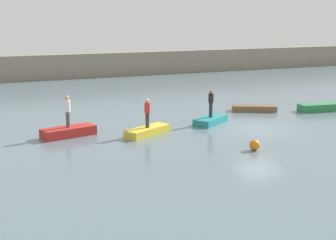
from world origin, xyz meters
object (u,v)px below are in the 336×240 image
object	(u,v)px
person_red_shirt	(147,111)
mooring_buoy	(255,145)
rowboat_brown	(254,108)
rowboat_red	(68,132)
rowboat_yellow	(147,131)
rowboat_green	(320,107)
person_white_shirt	(67,109)
person_dark_shirt	(211,102)
rowboat_teal	(211,120)

from	to	relation	value
person_red_shirt	mooring_buoy	world-z (taller)	person_red_shirt
rowboat_brown	rowboat_red	bearing A→B (deg)	-144.08
rowboat_yellow	rowboat_green	xyz separation A→B (m)	(13.65, 1.58, 0.04)
rowboat_yellow	person_red_shirt	size ratio (longest dim) A/B	1.78
rowboat_red	person_white_shirt	xyz separation A→B (m)	(0.00, -0.00, 1.26)
rowboat_yellow	person_red_shirt	distance (m)	1.13
rowboat_green	person_dark_shirt	world-z (taller)	person_dark_shirt
person_white_shirt	person_red_shirt	bearing A→B (deg)	-19.00
person_red_shirt	person_dark_shirt	bearing A→B (deg)	13.52
rowboat_brown	person_white_shirt	bearing A→B (deg)	-144.08
rowboat_brown	person_white_shirt	xyz separation A→B (m)	(-13.53, -1.93, 1.31)
person_dark_shirt	rowboat_brown	bearing A→B (deg)	25.32
person_dark_shirt	person_red_shirt	bearing A→B (deg)	-166.48
rowboat_yellow	rowboat_teal	xyz separation A→B (m)	(4.66, 1.12, -0.01)
rowboat_green	person_red_shirt	bearing A→B (deg)	-164.98
person_red_shirt	rowboat_green	bearing A→B (deg)	6.59
rowboat_green	mooring_buoy	size ratio (longest dim) A/B	5.68
rowboat_red	person_red_shirt	distance (m)	4.51
rowboat_yellow	person_white_shirt	distance (m)	4.57
rowboat_red	rowboat_teal	world-z (taller)	rowboat_red
rowboat_yellow	person_dark_shirt	world-z (taller)	person_dark_shirt
rowboat_yellow	person_white_shirt	xyz separation A→B (m)	(-4.14, 1.43, 1.31)
rowboat_yellow	person_dark_shirt	size ratio (longest dim) A/B	1.73
rowboat_red	rowboat_green	world-z (taller)	rowboat_red
rowboat_brown	person_white_shirt	size ratio (longest dim) A/B	1.73
rowboat_red	rowboat_green	xyz separation A→B (m)	(17.79, 0.15, -0.01)
rowboat_red	person_red_shirt	xyz separation A→B (m)	(4.14, -1.43, 1.08)
rowboat_green	person_red_shirt	world-z (taller)	person_red_shirt
rowboat_teal	person_red_shirt	size ratio (longest dim) A/B	1.61
rowboat_teal	person_white_shirt	world-z (taller)	person_white_shirt
rowboat_green	person_red_shirt	distance (m)	13.78
mooring_buoy	rowboat_brown	bearing A→B (deg)	56.14
rowboat_green	person_dark_shirt	size ratio (longest dim) A/B	1.78
rowboat_green	rowboat_yellow	bearing A→B (deg)	-164.98
rowboat_teal	person_white_shirt	bearing A→B (deg)	144.35
rowboat_brown	person_dark_shirt	distance (m)	5.36
rowboat_red	person_white_shirt	bearing A→B (deg)	-103.05
person_red_shirt	rowboat_brown	bearing A→B (deg)	19.68
rowboat_teal	rowboat_green	size ratio (longest dim) A/B	0.87
person_red_shirt	person_dark_shirt	distance (m)	4.79
rowboat_brown	person_dark_shirt	xyz separation A→B (m)	(-4.73, -2.24, 1.14)
rowboat_brown	person_red_shirt	world-z (taller)	person_red_shirt
rowboat_yellow	person_dark_shirt	bearing A→B (deg)	-13.92
rowboat_green	rowboat_teal	bearing A→B (deg)	-168.66
rowboat_red	rowboat_green	distance (m)	17.79
rowboat_red	person_dark_shirt	size ratio (longest dim) A/B	1.76
rowboat_yellow	rowboat_teal	world-z (taller)	rowboat_yellow
rowboat_yellow	mooring_buoy	xyz separation A→B (m)	(3.68, -5.14, 0.06)
rowboat_red	mooring_buoy	size ratio (longest dim) A/B	5.60
rowboat_teal	rowboat_brown	size ratio (longest dim) A/B	0.86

